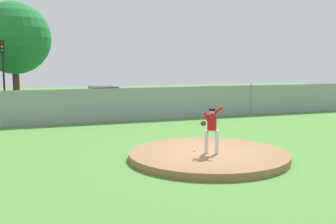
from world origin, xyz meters
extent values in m
plane|color=#4C8438|center=(0.00, 6.00, 0.00)|extent=(80.00, 80.00, 0.00)
cube|color=#2B2B2D|center=(0.00, 14.50, 0.00)|extent=(44.00, 7.00, 0.01)
cylinder|color=olive|center=(0.00, 0.00, 0.12)|extent=(5.64, 5.64, 0.25)
cylinder|color=silver|center=(-0.16, -0.17, 0.66)|extent=(0.13, 0.13, 0.82)
cylinder|color=silver|center=(0.14, -0.36, 0.66)|extent=(0.13, 0.13, 0.82)
cylinder|color=maroon|center=(-0.01, -0.26, 1.34)|extent=(0.32, 0.32, 0.55)
cylinder|color=maroon|center=(0.17, -0.26, 1.71)|extent=(0.44, 0.33, 0.39)
cylinder|color=maroon|center=(-0.19, -0.26, 1.48)|extent=(0.28, 0.23, 0.46)
ellipsoid|color=#4C2D14|center=(-0.31, -0.21, 1.31)|extent=(0.20, 0.12, 0.18)
sphere|color=tan|center=(-0.01, -0.26, 1.71)|extent=(0.20, 0.20, 0.20)
cylinder|color=black|center=(-0.01, -0.26, 1.78)|extent=(0.21, 0.21, 0.09)
sphere|color=white|center=(-0.46, 0.17, 0.29)|extent=(0.07, 0.07, 0.07)
cube|color=gray|center=(0.00, 10.00, 0.97)|extent=(39.59, 0.03, 1.95)
cylinder|color=slate|center=(7.92, 10.00, 1.02)|extent=(0.07, 0.07, 2.05)
cube|color=#161E4C|center=(2.25, 14.02, 0.65)|extent=(1.98, 4.76, 0.66)
cube|color=black|center=(2.25, 14.02, 1.26)|extent=(1.76, 2.64, 0.57)
cylinder|color=black|center=(2.31, 15.48, 0.32)|extent=(1.89, 0.71, 0.64)
cylinder|color=black|center=(2.20, 12.57, 0.32)|extent=(1.89, 0.71, 0.64)
cube|color=#146066|center=(7.62, 14.10, 0.67)|extent=(1.79, 4.38, 0.69)
cube|color=black|center=(7.62, 14.10, 1.32)|extent=(1.65, 2.41, 0.62)
cylinder|color=black|center=(7.62, 15.46, 0.32)|extent=(1.85, 0.64, 0.64)
cylinder|color=black|center=(7.62, 12.74, 0.32)|extent=(1.85, 0.64, 0.64)
cube|color=maroon|center=(11.40, 14.85, 0.65)|extent=(1.84, 4.37, 0.67)
cube|color=black|center=(11.40, 14.85, 1.29)|extent=(1.66, 2.42, 0.60)
cylinder|color=black|center=(11.37, 16.19, 0.32)|extent=(1.81, 0.68, 0.64)
cylinder|color=black|center=(11.43, 13.51, 0.32)|extent=(1.81, 0.68, 0.64)
cube|color=tan|center=(-0.92, 14.96, 0.70)|extent=(1.88, 4.49, 0.76)
cube|color=black|center=(-0.92, 14.96, 1.43)|extent=(1.72, 2.47, 0.70)
cylinder|color=black|center=(-0.93, 16.35, 0.32)|extent=(1.92, 0.65, 0.64)
cylinder|color=black|center=(-0.91, 13.57, 0.32)|extent=(1.92, 0.65, 0.64)
cone|color=orange|center=(-7.00, 12.86, 0.28)|extent=(0.32, 0.32, 0.55)
cube|color=black|center=(-7.00, 12.86, 0.02)|extent=(0.40, 0.40, 0.03)
cylinder|color=black|center=(-7.48, 18.95, 2.51)|extent=(0.14, 0.14, 5.03)
cube|color=black|center=(-7.48, 18.77, 4.58)|extent=(0.28, 0.24, 0.90)
sphere|color=red|center=(-7.48, 18.65, 4.85)|extent=(0.18, 0.18, 0.18)
sphere|color=orange|center=(-7.48, 18.65, 4.58)|extent=(0.18, 0.18, 0.18)
sphere|color=green|center=(-7.48, 18.65, 4.31)|extent=(0.18, 0.18, 0.18)
cylinder|color=#4C331E|center=(-6.73, 22.70, 1.69)|extent=(0.54, 0.54, 3.39)
sphere|color=#207631|center=(-6.73, 22.70, 5.46)|extent=(5.94, 5.94, 5.94)
camera|label=1|loc=(-5.96, -12.22, 3.33)|focal=41.77mm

